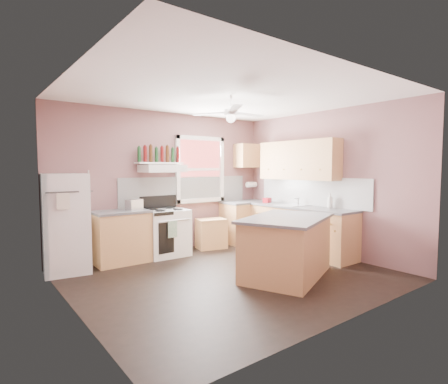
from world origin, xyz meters
TOP-DOWN VIEW (x-y plane):
  - floor at (0.00, 0.00)m, footprint 4.50×4.50m
  - ceiling at (0.00, 0.00)m, footprint 4.50×4.50m
  - wall_back at (0.00, 2.02)m, footprint 4.50×0.05m
  - wall_right at (2.27, 0.00)m, footprint 0.05×4.00m
  - wall_left at (-2.27, 0.00)m, footprint 0.05×4.00m
  - backsplash_back at (0.45, 1.99)m, footprint 2.90×0.03m
  - backsplash_right at (2.23, 0.30)m, footprint 0.03×2.60m
  - window_view at (0.75, 1.98)m, footprint 1.00×0.02m
  - window_frame at (0.75, 1.96)m, footprint 1.16×0.07m
  - refrigerator at (-1.95, 1.66)m, footprint 0.74×0.72m
  - base_cabinet_left at (-1.06, 1.70)m, footprint 0.90×0.60m
  - counter_left at (-1.06, 1.70)m, footprint 0.92×0.62m
  - toaster at (-0.81, 1.70)m, footprint 0.32×0.25m
  - stove at (-0.22, 1.67)m, footprint 0.79×0.67m
  - range_hood at (-0.23, 1.75)m, footprint 0.78×0.50m
  - bottle_shelf at (-0.23, 1.87)m, footprint 0.90×0.26m
  - cart at (0.79, 1.64)m, footprint 0.64×0.50m
  - base_cabinet_corner at (1.75, 1.70)m, footprint 1.00×0.60m
  - base_cabinet_right at (1.95, 0.30)m, footprint 0.60×2.20m
  - counter_corner at (1.75, 1.70)m, footprint 1.02×0.62m
  - counter_right at (1.94, 0.30)m, footprint 0.62×2.22m
  - sink at (1.94, 0.50)m, footprint 0.55×0.45m
  - faucet at (2.10, 0.50)m, footprint 0.03×0.03m
  - upper_cabinet_right at (2.08, 0.50)m, footprint 0.33×1.80m
  - upper_cabinet_corner at (1.95, 1.83)m, footprint 0.60×0.33m
  - paper_towel at (2.07, 1.86)m, footprint 0.26×0.12m
  - island at (0.65, -0.54)m, footprint 1.77×1.48m
  - island_top at (0.65, -0.54)m, footprint 1.88×1.60m
  - ceiling_fan_hub at (0.00, 0.00)m, footprint 0.20×0.20m
  - soap_bottle at (2.13, -0.23)m, footprint 0.14×0.14m
  - red_caddy at (1.92, 1.19)m, footprint 0.21×0.17m
  - wine_bottles at (-0.23, 1.87)m, footprint 0.86×0.06m

SIDE VIEW (x-z plane):
  - floor at x=0.00m, z-range 0.00..0.00m
  - cart at x=0.79m, z-range 0.00..0.57m
  - base_cabinet_left at x=-1.06m, z-range 0.00..0.86m
  - stove at x=-0.22m, z-range 0.00..0.86m
  - base_cabinet_corner at x=1.75m, z-range 0.00..0.86m
  - base_cabinet_right at x=1.95m, z-range 0.00..0.86m
  - island at x=0.65m, z-range 0.00..0.86m
  - refrigerator at x=-1.95m, z-range 0.00..1.55m
  - counter_left at x=-1.06m, z-range 0.86..0.90m
  - counter_corner at x=1.75m, z-range 0.86..0.90m
  - counter_right at x=1.94m, z-range 0.86..0.90m
  - island_top at x=0.65m, z-range 0.86..0.90m
  - sink at x=1.94m, z-range 0.88..0.91m
  - red_caddy at x=1.92m, z-range 0.90..1.00m
  - faucet at x=2.10m, z-range 0.90..1.04m
  - toaster at x=-0.81m, z-range 0.90..1.08m
  - soap_bottle at x=2.13m, z-range 0.90..1.17m
  - backsplash_back at x=0.45m, z-range 0.90..1.45m
  - backsplash_right at x=2.23m, z-range 0.90..1.45m
  - paper_towel at x=2.07m, z-range 1.19..1.31m
  - wall_back at x=0.00m, z-range 0.00..2.70m
  - wall_right at x=2.27m, z-range 0.00..2.70m
  - wall_left at x=-2.27m, z-range 0.00..2.70m
  - window_view at x=0.75m, z-range 1.00..2.20m
  - window_frame at x=0.75m, z-range 0.92..2.28m
  - range_hood at x=-0.23m, z-range 1.55..1.69m
  - bottle_shelf at x=-0.23m, z-range 1.71..1.73m
  - upper_cabinet_right at x=2.08m, z-range 1.40..2.16m
  - wine_bottles at x=-0.23m, z-range 1.72..2.03m
  - upper_cabinet_corner at x=1.95m, z-range 1.64..2.16m
  - ceiling_fan_hub at x=0.00m, z-range 2.41..2.49m
  - ceiling at x=0.00m, z-range 2.70..2.70m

